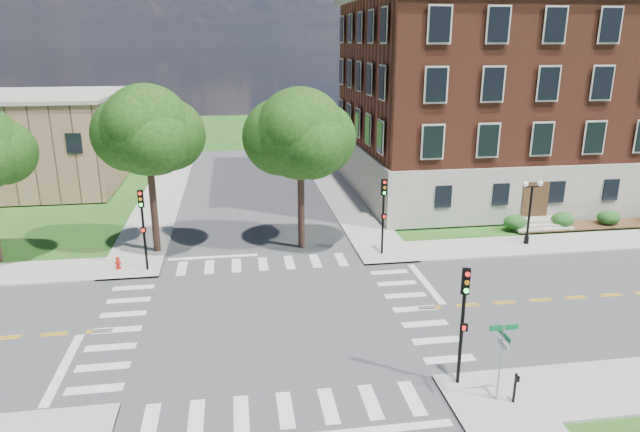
{
  "coord_description": "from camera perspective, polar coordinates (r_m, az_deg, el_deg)",
  "views": [
    {
      "loc": [
        -1.44,
        -24.99,
        12.93
      ],
      "look_at": [
        3.33,
        6.2,
        3.2
      ],
      "focal_mm": 32.0,
      "sensor_mm": 36.0,
      "label": 1
    }
  ],
  "objects": [
    {
      "name": "street_sign_pole",
      "position": [
        22.13,
        17.73,
        -12.43
      ],
      "size": [
        1.1,
        1.1,
        3.1
      ],
      "color": "gray",
      "rests_on": "ground"
    },
    {
      "name": "traffic_signal_se",
      "position": [
        22.36,
        14.14,
        -9.25
      ],
      "size": [
        0.38,
        0.45,
        4.8
      ],
      "color": "black",
      "rests_on": "ground"
    },
    {
      "name": "twin_lamp_west",
      "position": [
        39.34,
        20.26,
        0.71
      ],
      "size": [
        1.36,
        0.36,
        4.23
      ],
      "color": "black",
      "rests_on": "ground"
    },
    {
      "name": "tree_c",
      "position": [
        35.98,
        -16.92,
        8.2
      ],
      "size": [
        5.5,
        5.5,
        10.45
      ],
      "color": "black",
      "rests_on": "ground"
    },
    {
      "name": "push_button_post",
      "position": [
        22.95,
        18.94,
        -15.82
      ],
      "size": [
        0.14,
        0.21,
        1.2
      ],
      "color": "black",
      "rests_on": "ground"
    },
    {
      "name": "ground",
      "position": [
        28.17,
        -4.87,
        -10.25
      ],
      "size": [
        160.0,
        160.0,
        0.0
      ],
      "primitive_type": "plane",
      "color": "#1F5517",
      "rests_on": "ground"
    },
    {
      "name": "traffic_signal_ne",
      "position": [
        35.13,
        6.36,
        0.93
      ],
      "size": [
        0.37,
        0.42,
        4.8
      ],
      "color": "black",
      "rests_on": "ground"
    },
    {
      "name": "main_building",
      "position": [
        53.62,
        20.06,
        11.22
      ],
      "size": [
        30.6,
        22.4,
        16.5
      ],
      "color": "#9C9589",
      "rests_on": "ground"
    },
    {
      "name": "stop_bar_east",
      "position": [
        32.49,
        10.52,
        -6.62
      ],
      "size": [
        0.4,
        5.5,
        0.0
      ],
      "primitive_type": "cube",
      "color": "silver",
      "rests_on": "ground"
    },
    {
      "name": "crosswalk_east",
      "position": [
        29.43,
        9.43,
        -9.17
      ],
      "size": [
        2.2,
        10.2,
        0.02
      ],
      "primitive_type": null,
      "color": "silver",
      "rests_on": "ground"
    },
    {
      "name": "sidewalk_nw",
      "position": [
        44.6,
        -26.48,
        -1.49
      ],
      "size": [
        34.0,
        34.0,
        0.12
      ],
      "color": "#9E9B93",
      "rests_on": "ground"
    },
    {
      "name": "fire_hydrant",
      "position": [
        35.47,
        -19.54,
        -4.48
      ],
      "size": [
        0.35,
        0.35,
        0.75
      ],
      "color": "#B7190E",
      "rests_on": "ground"
    },
    {
      "name": "road_ew",
      "position": [
        28.17,
        -4.87,
        -10.24
      ],
      "size": [
        90.0,
        12.0,
        0.01
      ],
      "primitive_type": "cube",
      "color": "#3D3D3F",
      "rests_on": "ground"
    },
    {
      "name": "road_ns",
      "position": [
        28.17,
        -4.87,
        -10.23
      ],
      "size": [
        12.0,
        90.0,
        0.01
      ],
      "primitive_type": "cube",
      "color": "#3D3D3F",
      "rests_on": "ground"
    },
    {
      "name": "sidewalk_ne",
      "position": [
        45.58,
        13.34,
        0.26
      ],
      "size": [
        34.0,
        34.0,
        0.12
      ],
      "color": "#9E9B93",
      "rests_on": "ground"
    },
    {
      "name": "secondary_building",
      "position": [
        59.34,
        -29.07,
        6.61
      ],
      "size": [
        20.4,
        15.4,
        8.3
      ],
      "color": "#8E6C4E",
      "rests_on": "ground"
    },
    {
      "name": "shrub_row",
      "position": [
        47.51,
        28.55,
        -0.8
      ],
      "size": [
        18.0,
        2.0,
        1.3
      ],
      "primitive_type": null,
      "color": "#1D521B",
      "rests_on": "ground"
    },
    {
      "name": "tree_d",
      "position": [
        35.4,
        -1.97,
        8.2
      ],
      "size": [
        5.71,
        5.71,
        10.19
      ],
      "color": "black",
      "rests_on": "ground"
    },
    {
      "name": "traffic_signal_nw",
      "position": [
        33.94,
        -17.31,
        -0.34
      ],
      "size": [
        0.33,
        0.37,
        4.8
      ],
      "color": "black",
      "rests_on": "ground"
    }
  ]
}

